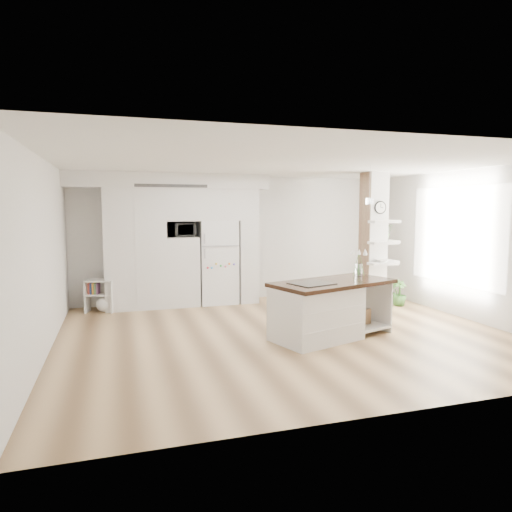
{
  "coord_description": "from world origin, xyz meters",
  "views": [
    {
      "loc": [
        -2.55,
        -6.7,
        2.01
      ],
      "look_at": [
        -0.22,
        0.9,
        1.17
      ],
      "focal_mm": 32.0,
      "sensor_mm": 36.0,
      "label": 1
    }
  ],
  "objects_px": {
    "bookshelf": "(101,298)",
    "kitchen_island": "(322,309)",
    "refrigerator": "(217,262)",
    "floor_plant_a": "(392,291)"
  },
  "relations": [
    {
      "from": "bookshelf",
      "to": "kitchen_island",
      "type": "bearing_deg",
      "value": -24.8
    },
    {
      "from": "kitchen_island",
      "to": "refrigerator",
      "type": "bearing_deg",
      "value": 89.27
    },
    {
      "from": "refrigerator",
      "to": "bookshelf",
      "type": "xyz_separation_m",
      "value": [
        -2.34,
        -0.19,
        -0.59
      ]
    },
    {
      "from": "kitchen_island",
      "to": "bookshelf",
      "type": "distance_m",
      "value": 4.41
    },
    {
      "from": "kitchen_island",
      "to": "bookshelf",
      "type": "relative_size",
      "value": 3.39
    },
    {
      "from": "refrigerator",
      "to": "bookshelf",
      "type": "bearing_deg",
      "value": -175.35
    },
    {
      "from": "bookshelf",
      "to": "floor_plant_a",
      "type": "relative_size",
      "value": 1.25
    },
    {
      "from": "refrigerator",
      "to": "floor_plant_a",
      "type": "distance_m",
      "value": 3.75
    },
    {
      "from": "bookshelf",
      "to": "floor_plant_a",
      "type": "xyz_separation_m",
      "value": [
        5.86,
        -0.92,
        -0.03
      ]
    },
    {
      "from": "refrigerator",
      "to": "kitchen_island",
      "type": "xyz_separation_m",
      "value": [
        0.96,
        -3.1,
        -0.41
      ]
    }
  ]
}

